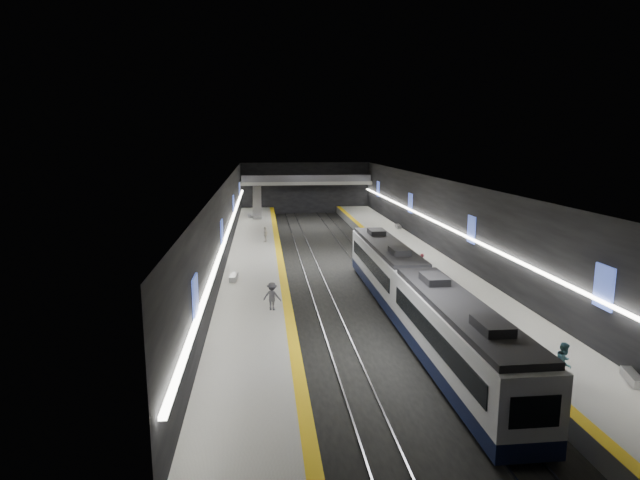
{
  "coord_description": "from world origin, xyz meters",
  "views": [
    {
      "loc": [
        -6.82,
        -48.82,
        11.74
      ],
      "look_at": [
        -1.4,
        0.8,
        2.2
      ],
      "focal_mm": 30.0,
      "sensor_mm": 36.0,
      "label": 1
    }
  ],
  "objects": [
    {
      "name": "rails",
      "position": [
        -0.0,
        0.0,
        0.06
      ],
      "size": [
        6.52,
        70.0,
        0.12
      ],
      "color": "gray",
      "rests_on": "ground"
    },
    {
      "name": "escalator",
      "position": [
        -7.5,
        26.0,
        2.9
      ],
      "size": [
        1.2,
        7.5,
        3.92
      ],
      "primitive_type": "cube",
      "rotation": [
        0.44,
        0.0,
        0.0
      ],
      "color": "#99999E",
      "rests_on": "platform_left"
    },
    {
      "name": "tile_surface_right",
      "position": [
        7.5,
        0.0,
        1.01
      ],
      "size": [
        5.0,
        70.0,
        0.02
      ],
      "primitive_type": "cube",
      "color": "#A2A29D",
      "rests_on": "platform_right"
    },
    {
      "name": "passenger_left_b",
      "position": [
        -6.31,
        -16.21,
        1.89
      ],
      "size": [
        1.3,
        0.96,
        1.79
      ],
      "primitive_type": "imported",
      "rotation": [
        0.0,
        0.0,
        2.86
      ],
      "color": "#424149",
      "rests_on": "platform_left"
    },
    {
      "name": "wall_back",
      "position": [
        0.0,
        35.0,
        4.0
      ],
      "size": [
        20.0,
        0.04,
        8.0
      ],
      "primitive_type": "cube",
      "color": "black",
      "rests_on": "ground"
    },
    {
      "name": "cove_light_left",
      "position": [
        -9.8,
        0.0,
        3.8
      ],
      "size": [
        0.25,
        68.6,
        0.12
      ],
      "primitive_type": "cube",
      "color": "white",
      "rests_on": "wall_left"
    },
    {
      "name": "passenger_right_b",
      "position": [
        6.34,
        -27.93,
        1.94
      ],
      "size": [
        1.16,
        1.14,
        1.88
      ],
      "primitive_type": "imported",
      "rotation": [
        0.0,
        0.0,
        0.72
      ],
      "color": "teal",
      "rests_on": "platform_right"
    },
    {
      "name": "wall_left",
      "position": [
        -10.0,
        0.0,
        4.0
      ],
      "size": [
        0.04,
        70.0,
        8.0
      ],
      "primitive_type": "cube",
      "color": "black",
      "rests_on": "ground"
    },
    {
      "name": "tactile_strip_left",
      "position": [
        -5.3,
        0.0,
        1.02
      ],
      "size": [
        0.6,
        70.0,
        0.02
      ],
      "primitive_type": "cube",
      "color": "yellow",
      "rests_on": "platform_left"
    },
    {
      "name": "platform_right",
      "position": [
        7.5,
        0.0,
        0.5
      ],
      "size": [
        5.0,
        70.0,
        1.0
      ],
      "primitive_type": "cube",
      "color": "slate",
      "rests_on": "ground"
    },
    {
      "name": "ad_posters",
      "position": [
        -0.0,
        1.0,
        4.5
      ],
      "size": [
        19.94,
        53.5,
        2.2
      ],
      "color": "#4259C6",
      "rests_on": "wall_left"
    },
    {
      "name": "passenger_right_a",
      "position": [
        5.77,
        -8.61,
        1.86
      ],
      "size": [
        0.51,
        0.69,
        1.73
      ],
      "primitive_type": "imported",
      "rotation": [
        0.0,
        0.0,
        1.41
      ],
      "color": "#C04758",
      "rests_on": "platform_right"
    },
    {
      "name": "bench_right_near",
      "position": [
        9.5,
        -28.18,
        1.21
      ],
      "size": [
        0.94,
        1.77,
        0.42
      ],
      "primitive_type": "cube",
      "rotation": [
        0.0,
        0.0,
        -0.29
      ],
      "color": "#99999E",
      "rests_on": "platform_right"
    },
    {
      "name": "platform_left",
      "position": [
        -7.5,
        0.0,
        0.5
      ],
      "size": [
        5.0,
        70.0,
        1.0
      ],
      "primitive_type": "cube",
      "color": "slate",
      "rests_on": "ground"
    },
    {
      "name": "wall_right",
      "position": [
        10.0,
        0.0,
        4.0
      ],
      "size": [
        0.04,
        70.0,
        8.0
      ],
      "primitive_type": "cube",
      "color": "black",
      "rests_on": "ground"
    },
    {
      "name": "cove_light_right",
      "position": [
        9.8,
        0.0,
        3.8
      ],
      "size": [
        0.25,
        68.6,
        0.12
      ],
      "primitive_type": "cube",
      "color": "white",
      "rests_on": "wall_right"
    },
    {
      "name": "bench_right_far",
      "position": [
        9.5,
        13.48,
        1.21
      ],
      "size": [
        0.57,
        1.73,
        0.42
      ],
      "primitive_type": "cube",
      "rotation": [
        0.0,
        0.0,
        -0.06
      ],
      "color": "#99999E",
      "rests_on": "platform_right"
    },
    {
      "name": "ceiling",
      "position": [
        0.0,
        0.0,
        8.0
      ],
      "size": [
        20.0,
        70.0,
        0.04
      ],
      "primitive_type": "cube",
      "rotation": [
        3.14,
        0.0,
        0.0
      ],
      "color": "beige",
      "rests_on": "wall_left"
    },
    {
      "name": "tile_surface_left",
      "position": [
        -7.5,
        0.0,
        1.01
      ],
      "size": [
        5.0,
        70.0,
        0.02
      ],
      "primitive_type": "cube",
      "color": "#A2A29D",
      "rests_on": "platform_left"
    },
    {
      "name": "wall_front",
      "position": [
        0.0,
        -35.0,
        4.0
      ],
      "size": [
        20.0,
        0.04,
        8.0
      ],
      "primitive_type": "cube",
      "color": "black",
      "rests_on": "ground"
    },
    {
      "name": "ground",
      "position": [
        0.0,
        0.0,
        0.0
      ],
      "size": [
        70.0,
        70.0,
        0.0
      ],
      "primitive_type": "plane",
      "color": "black",
      "rests_on": "ground"
    },
    {
      "name": "bench_left_near",
      "position": [
        -9.1,
        -8.55,
        1.21
      ],
      "size": [
        0.64,
        1.77,
        0.42
      ],
      "primitive_type": "cube",
      "rotation": [
        0.0,
        0.0,
        -0.09
      ],
      "color": "#99999E",
      "rests_on": "platform_left"
    },
    {
      "name": "train",
      "position": [
        2.5,
        -17.57,
        2.2
      ],
      "size": [
        2.69,
        30.05,
        3.6
      ],
      "color": "#0F1637",
      "rests_on": "ground"
    },
    {
      "name": "bench_left_far",
      "position": [
        -8.6,
        24.89,
        1.21
      ],
      "size": [
        0.58,
        1.73,
        0.42
      ],
      "primitive_type": "cube",
      "rotation": [
        0.0,
        0.0,
        0.06
      ],
      "color": "#99999E",
      "rests_on": "platform_left"
    },
    {
      "name": "mezzanine_bridge",
      "position": [
        0.0,
        32.93,
        5.04
      ],
      "size": [
        20.0,
        3.0,
        1.5
      ],
      "color": "gray",
      "rests_on": "wall_left"
    },
    {
      "name": "passenger_left_a",
      "position": [
        -6.53,
        6.5,
        1.82
      ],
      "size": [
        0.67,
        1.03,
        1.64
      ],
      "primitive_type": "imported",
      "rotation": [
        0.0,
        0.0,
        -1.88
      ],
      "color": "beige",
      "rests_on": "platform_left"
    },
    {
      "name": "tactile_strip_right",
      "position": [
        5.3,
        0.0,
        1.02
      ],
      "size": [
        0.6,
        70.0,
        0.02
      ],
      "primitive_type": "cube",
      "color": "yellow",
      "rests_on": "platform_right"
    }
  ]
}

